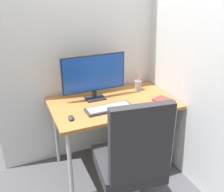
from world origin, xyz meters
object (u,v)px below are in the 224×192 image
at_px(filing_cabinet, 138,131).
at_px(keyboard, 109,108).
at_px(pen_holder, 138,85).
at_px(monitor, 94,75).
at_px(notebook, 164,100).
at_px(office_chair, 132,159).
at_px(mouse, 71,118).

height_order(filing_cabinet, keyboard, keyboard).
height_order(keyboard, pen_holder, pen_holder).
bearing_deg(filing_cabinet, pen_holder, 68.81).
xyz_separation_m(monitor, notebook, (0.60, -0.34, -0.24)).
bearing_deg(notebook, keyboard, 156.44).
height_order(office_chair, mouse, office_chair).
bearing_deg(pen_holder, monitor, -177.93).
distance_m(office_chair, monitor, 0.93).
relative_size(office_chair, mouse, 13.73).
relative_size(office_chair, filing_cabinet, 1.85).
distance_m(filing_cabinet, pen_holder, 0.52).
bearing_deg(monitor, filing_cabinet, -12.21).
xyz_separation_m(monitor, pen_holder, (0.50, 0.02, -0.20)).
distance_m(office_chair, notebook, 0.80).
bearing_deg(monitor, keyboard, -82.37).
height_order(monitor, keyboard, monitor).
relative_size(mouse, notebook, 0.46).
xyz_separation_m(filing_cabinet, keyboard, (-0.42, -0.19, 0.46)).
bearing_deg(notebook, monitor, 132.24).
relative_size(office_chair, pen_holder, 6.63).
height_order(filing_cabinet, notebook, notebook).
distance_m(keyboard, pen_holder, 0.56).
bearing_deg(office_chair, keyboard, 86.08).
xyz_separation_m(office_chair, monitor, (-0.00, 0.84, 0.42)).
height_order(mouse, pen_holder, pen_holder).
bearing_deg(office_chair, monitor, 90.05).
bearing_deg(pen_holder, mouse, -157.30).
bearing_deg(monitor, office_chair, -89.95).
height_order(keyboard, mouse, mouse).
bearing_deg(notebook, mouse, 161.29).
height_order(office_chair, monitor, monitor).
bearing_deg(office_chair, filing_cabinet, 58.22).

